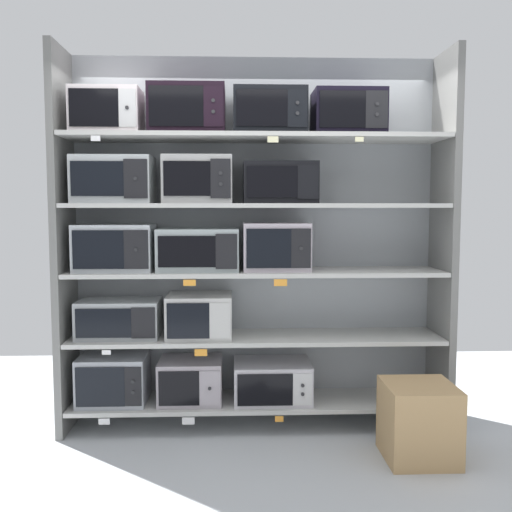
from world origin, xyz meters
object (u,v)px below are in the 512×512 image
microwave_3 (119,318)px  microwave_12 (187,111)px  microwave_13 (269,113)px  microwave_0 (114,378)px  microwave_2 (272,381)px  microwave_5 (115,248)px  microwave_1 (191,380)px  microwave_9 (198,180)px  microwave_8 (114,180)px  microwave_10 (280,183)px  microwave_11 (107,112)px  microwave_6 (199,249)px  shipping_carton (419,422)px  microwave_14 (348,113)px  microwave_7 (276,247)px  microwave_4 (200,315)px

microwave_3 → microwave_12: size_ratio=1.10×
microwave_13 → microwave_0: bearing=-180.0°
microwave_2 → microwave_5: 1.46m
microwave_13 → microwave_12: bearing=-180.0°
microwave_0 → microwave_13: 2.17m
microwave_1 → microwave_9: (0.07, 0.00, 1.42)m
microwave_3 → microwave_5: 0.50m
microwave_0 → microwave_12: 1.95m
microwave_2 → microwave_8: (-1.10, 0.00, 1.43)m
microwave_3 → microwave_10: (1.13, 0.00, 0.95)m
microwave_0 → microwave_10: microwave_10 is taller
microwave_8 → microwave_11: 0.46m
microwave_0 → microwave_1: (0.55, 0.00, -0.02)m
microwave_1 → microwave_12: size_ratio=0.86×
microwave_9 → microwave_6: bearing=-179.9°
microwave_10 → microwave_2: bearing=-179.6°
shipping_carton → microwave_11: bearing=163.7°
microwave_9 → microwave_11: microwave_11 is taller
microwave_14 → microwave_0: bearing=-180.0°
microwave_8 → microwave_9: size_ratio=1.13×
microwave_5 → microwave_11: microwave_11 is taller
microwave_12 → microwave_3: bearing=180.0°
microwave_6 → microwave_13: size_ratio=1.13×
microwave_9 → microwave_0: bearing=-180.0°
microwave_0 → microwave_7: bearing=0.0°
microwave_5 → microwave_13: 1.42m
microwave_3 → microwave_7: bearing=-0.0°
microwave_0 → microwave_12: microwave_12 is taller
microwave_0 → microwave_1: 0.55m
microwave_1 → microwave_10: microwave_10 is taller
microwave_12 → microwave_14: size_ratio=1.06×
microwave_10 → microwave_11: (-1.18, -0.00, 0.48)m
microwave_8 → microwave_6: bearing=-0.0°
microwave_4 → microwave_11: bearing=-180.0°
microwave_0 → microwave_3: 0.43m
microwave_1 → microwave_7: microwave_7 is taller
microwave_9 → shipping_carton: bearing=-22.8°
microwave_6 → microwave_14: 1.41m
microwave_12 → microwave_14: bearing=0.0°
microwave_3 → microwave_14: microwave_14 is taller
microwave_2 → microwave_12: (-0.59, 0.00, 1.90)m
microwave_4 → microwave_8: size_ratio=0.85×
microwave_2 → shipping_carton: bearing=-33.8°
microwave_0 → microwave_11: microwave_11 is taller
microwave_13 → microwave_11: bearing=-180.0°
microwave_12 → shipping_carton: 2.54m
microwave_7 → microwave_11: microwave_11 is taller
microwave_4 → microwave_11: (-0.62, -0.00, 1.41)m
microwave_8 → microwave_13: microwave_13 is taller
microwave_5 → microwave_12: (0.51, -0.00, 0.94)m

